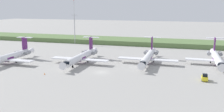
# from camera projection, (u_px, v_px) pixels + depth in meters

# --- Properties ---
(ground_plane) EXTENTS (500.00, 500.00, 0.00)m
(ground_plane) POSITION_uv_depth(u_px,v_px,m) (123.00, 55.00, 111.06)
(ground_plane) COLOR #9E9B96
(grass_berm) EXTENTS (320.00, 20.00, 2.57)m
(grass_berm) POSITION_uv_depth(u_px,v_px,m) (137.00, 42.00, 143.77)
(grass_berm) COLOR #597542
(grass_berm) RESTS_ON ground
(regional_jet_nearest) EXTENTS (22.81, 31.00, 9.00)m
(regional_jet_nearest) POSITION_uv_depth(u_px,v_px,m) (9.00, 57.00, 95.18)
(regional_jet_nearest) COLOR white
(regional_jet_nearest) RESTS_ON ground
(regional_jet_second) EXTENTS (22.81, 31.00, 9.00)m
(regional_jet_second) POSITION_uv_depth(u_px,v_px,m) (81.00, 57.00, 95.77)
(regional_jet_second) COLOR white
(regional_jet_second) RESTS_ON ground
(regional_jet_third) EXTENTS (22.81, 31.00, 9.00)m
(regional_jet_third) POSITION_uv_depth(u_px,v_px,m) (148.00, 57.00, 95.53)
(regional_jet_third) COLOR white
(regional_jet_third) RESTS_ON ground
(regional_jet_fourth) EXTENTS (22.81, 31.00, 9.00)m
(regional_jet_fourth) POSITION_uv_depth(u_px,v_px,m) (217.00, 58.00, 93.32)
(regional_jet_fourth) COLOR white
(regional_jet_fourth) RESTS_ON ground
(antenna_mast) EXTENTS (4.40, 0.50, 25.39)m
(antenna_mast) POSITION_uv_depth(u_px,v_px,m) (75.00, 26.00, 142.46)
(antenna_mast) COLOR #B2B2B7
(antenna_mast) RESTS_ON ground
(baggage_tug) EXTENTS (1.72, 3.20, 2.30)m
(baggage_tug) POSITION_uv_depth(u_px,v_px,m) (205.00, 78.00, 73.29)
(baggage_tug) COLOR yellow
(baggage_tug) RESTS_ON ground
(safety_cone_front_marker) EXTENTS (0.44, 0.44, 0.55)m
(safety_cone_front_marker) POSITION_uv_depth(u_px,v_px,m) (45.00, 74.00, 80.18)
(safety_cone_front_marker) COLOR orange
(safety_cone_front_marker) RESTS_ON ground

